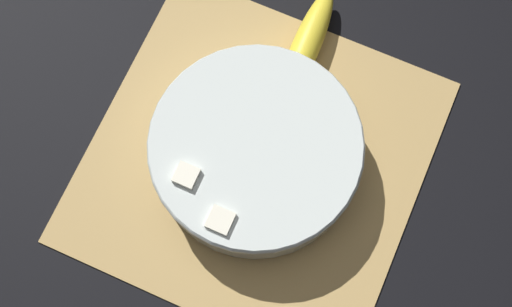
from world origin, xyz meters
TOP-DOWN VIEW (x-y plane):
  - ground_plane at (0.00, 0.00)m, footprint 6.00×6.00m
  - bamboo_mat_center at (0.00, 0.00)m, footprint 0.41×0.41m
  - fruit_salad_bowl at (0.00, -0.00)m, footprint 0.26×0.26m
  - whole_banana at (0.00, 0.16)m, footprint 0.04×0.18m

SIDE VIEW (x-z plane):
  - ground_plane at x=0.00m, z-range 0.00..0.00m
  - bamboo_mat_center at x=0.00m, z-range 0.00..0.01m
  - whole_banana at x=0.00m, z-range 0.01..0.04m
  - fruit_salad_bowl at x=0.00m, z-range 0.01..0.09m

